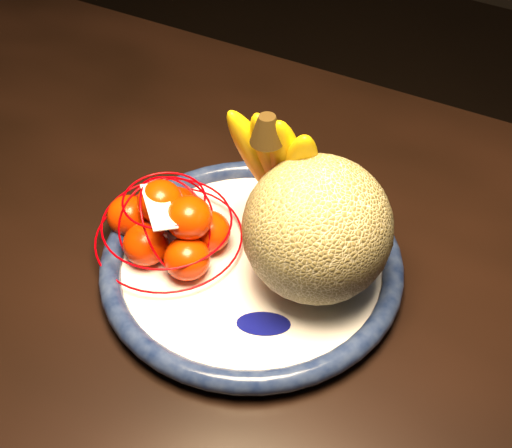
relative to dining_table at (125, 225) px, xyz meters
The scene contains 6 objects.
dining_table is the anchor object (origin of this frame).
fruit_bowl 0.26m from the dining_table, ahead, with size 0.36×0.36×0.03m.
cantaloupe 0.36m from the dining_table, ahead, with size 0.16×0.16×0.16m, color olive.
banana_bunch 0.31m from the dining_table, ahead, with size 0.14×0.13×0.21m.
mandarin_bag 0.19m from the dining_table, 22.12° to the right, with size 0.23×0.23×0.11m.
price_tag 0.23m from the dining_table, 27.07° to the right, with size 0.07×0.03×0.00m, color white.
Camera 1 is at (0.48, -0.55, 1.28)m, focal length 45.00 mm.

